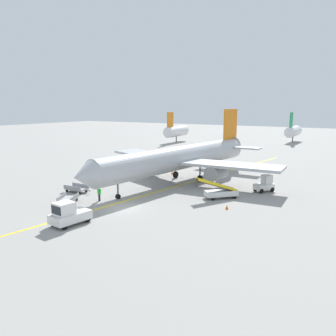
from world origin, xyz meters
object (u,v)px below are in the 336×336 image
Objects in this scene: pushback_tug at (68,214)px; belt_loader_forward_hold at (220,192)px; baggage_tug_near_wing at (265,184)px; ground_crew_marshaller at (99,193)px; baggage_cart_loaded at (68,199)px; safety_cone_nose_left at (172,173)px; safety_cone_nose_right at (227,207)px; baggage_cart_empty_trailing at (77,188)px; airliner at (181,158)px.

pushback_tug is 17.68m from belt_loader_forward_hold.
baggage_tug_near_wing is 1.59× the size of ground_crew_marshaller.
pushback_tug is at bearing -118.90° from baggage_tug_near_wing.
safety_cone_nose_left is at bearing 85.54° from baggage_cart_loaded.
safety_cone_nose_right is at bearing 48.56° from pushback_tug.
baggage_cart_empty_trailing is at bearing 132.57° from pushback_tug.
baggage_cart_empty_trailing is (-2.93, 4.07, 0.00)m from baggage_cart_loaded.
pushback_tug is at bearing -47.43° from baggage_cart_empty_trailing.
safety_cone_nose_left is (-3.75, 24.96, -0.77)m from pushback_tug.
belt_loader_forward_hold is at bearing 121.85° from safety_cone_nose_right.
airliner is 14.30m from safety_cone_nose_right.
baggage_cart_loaded is at bearing -141.77° from belt_loader_forward_hold.
ground_crew_marshaller is (-3.03, 7.41, -0.08)m from pushback_tug.
baggage_cart_loaded is 8.43× the size of safety_cone_nose_right.
safety_cone_nose_right is (13.59, 4.54, -0.69)m from ground_crew_marshaller.
baggage_cart_empty_trailing is at bearing 163.34° from ground_crew_marshaller.
baggage_cart_loaded is (-13.60, -10.72, -0.31)m from belt_loader_forward_hold.
safety_cone_nose_right is at bearing 23.97° from baggage_cart_loaded.
airliner is 13.01× the size of baggage_tug_near_wing.
baggage_cart_empty_trailing is at bearing -105.70° from safety_cone_nose_left.
ground_crew_marshaller is (2.29, 2.51, 0.44)m from baggage_cart_loaded.
safety_cone_nose_right is (10.52, -9.14, -3.20)m from airliner.
belt_loader_forward_hold is (8.28, 15.62, -0.22)m from pushback_tug.
baggage_cart_empty_trailing is (-8.25, 8.98, -0.53)m from pushback_tug.
airliner is 20.75× the size of ground_crew_marshaller.
baggage_cart_empty_trailing is at bearing -170.98° from safety_cone_nose_right.
safety_cone_nose_left is (1.57, 20.06, -0.25)m from baggage_cart_loaded.
airliner is 10.25m from belt_loader_forward_hold.
baggage_cart_empty_trailing is at bearing -124.32° from airliner.
pushback_tug is 1.03× the size of baggage_cart_loaded.
belt_loader_forward_hold is 1.19× the size of baggage_cart_empty_trailing.
safety_cone_nose_left is (-12.03, 9.34, -0.56)m from belt_loader_forward_hold.
baggage_tug_near_wing reaches higher than ground_crew_marshaller.
airliner is 9.26× the size of pushback_tug.
pushback_tug reaches higher than baggage_tug_near_wing.
safety_cone_nose_left is at bearing 142.18° from belt_loader_forward_hold.
airliner reaches higher than pushback_tug.
ground_crew_marshaller is (-3.07, -13.69, -2.51)m from airliner.
baggage_cart_empty_trailing is 19.04m from safety_cone_nose_right.
belt_loader_forward_hold is 4.34m from safety_cone_nose_right.
safety_cone_nose_right is (18.80, 2.98, -0.25)m from baggage_cart_empty_trailing.
baggage_tug_near_wing is 23.65m from baggage_cart_empty_trailing.
baggage_tug_near_wing is 0.72× the size of baggage_cart_empty_trailing.
pushback_tug is 7.25m from baggage_cart_loaded.
baggage_tug_near_wing is (11.81, 0.35, -2.49)m from airliner.
baggage_tug_near_wing is 6.84m from belt_loader_forward_hold.
baggage_cart_loaded is at bearing 137.33° from pushback_tug.
safety_cone_nose_left is (-0.72, 17.54, -0.69)m from ground_crew_marshaller.
airliner is 21.24m from pushback_tug.
airliner is 14.25m from ground_crew_marshaller.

